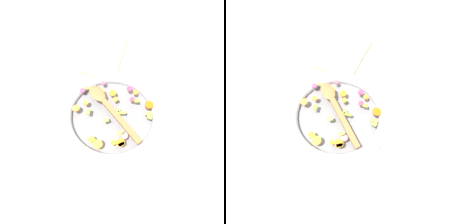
% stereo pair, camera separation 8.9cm
% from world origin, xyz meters
% --- Properties ---
extents(ground_plane, '(4.00, 4.00, 0.00)m').
position_xyz_m(ground_plane, '(0.00, 0.00, 0.00)').
color(ground_plane, silver).
extents(skillet, '(0.44, 0.44, 0.05)m').
position_xyz_m(skillet, '(0.00, 0.00, 0.02)').
color(skillet, slate).
rests_on(skillet, ground_plane).
extents(chopped_vegetables, '(0.31, 0.33, 0.01)m').
position_xyz_m(chopped_vegetables, '(-0.00, 0.00, 0.05)').
color(chopped_vegetables, orange).
rests_on(chopped_vegetables, skillet).
extents(wooden_spoon, '(0.23, 0.27, 0.01)m').
position_xyz_m(wooden_spoon, '(-0.01, -0.02, 0.06)').
color(wooden_spoon, olive).
rests_on(wooden_spoon, chopped_vegetables).
extents(cutting_board, '(0.29, 0.20, 0.02)m').
position_xyz_m(cutting_board, '(-0.33, -0.13, 0.01)').
color(cutting_board, tan).
rests_on(cutting_board, ground_plane).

